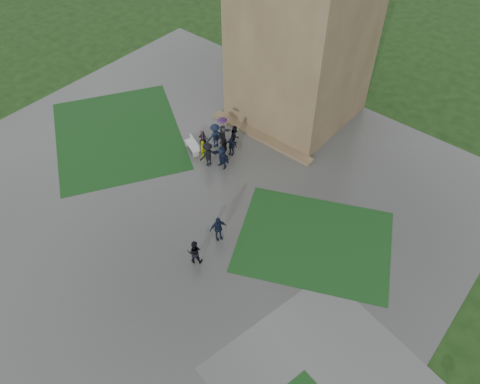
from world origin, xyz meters
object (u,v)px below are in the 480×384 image
Objects in this scene: pedestrian_mid at (218,228)px; pedestrian_near at (194,252)px; tower at (306,0)px; bench at (193,145)px.

pedestrian_mid is 2.12m from pedestrian_near.
tower is 18.07m from pedestrian_near.
bench is at bearing -108.42° from tower.
pedestrian_near is (3.99, -15.64, -8.13)m from tower.
tower is 9.96× the size of pedestrian_mid.
pedestrian_near is at bearing -23.09° from bench.
pedestrian_near is (6.88, -6.97, 0.37)m from bench.
pedestrian_mid is at bearing -13.24° from bench.
pedestrian_mid is at bearing -125.06° from pedestrian_near.
pedestrian_mid reaches higher than bench.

